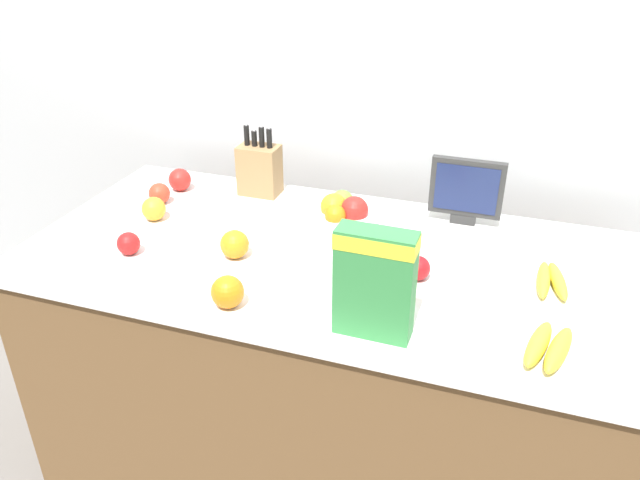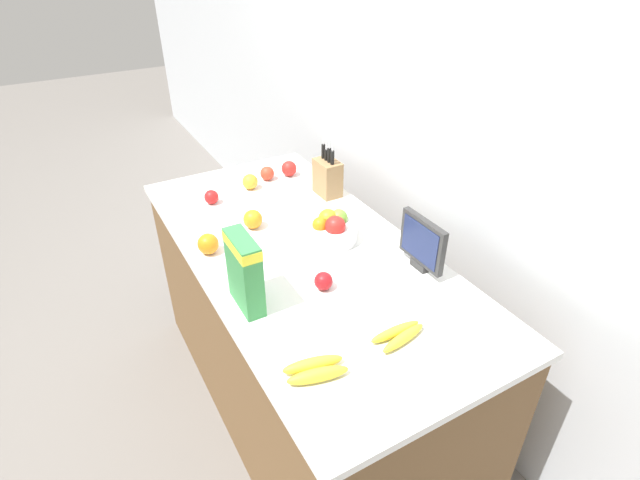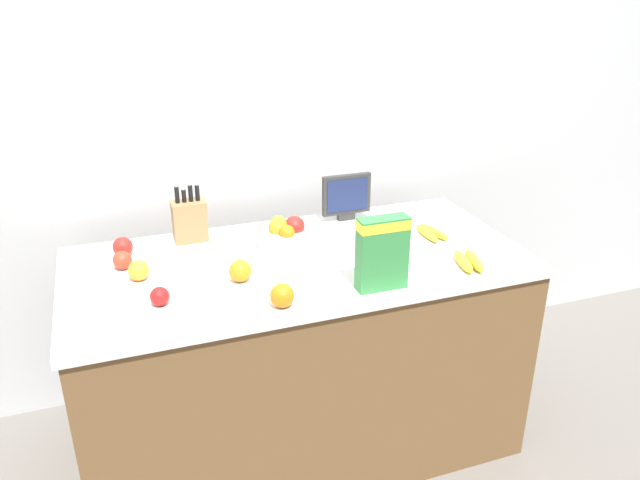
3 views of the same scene
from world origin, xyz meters
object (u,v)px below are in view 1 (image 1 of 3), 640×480
at_px(apple_front, 128,244).
at_px(orange_by_cereal, 154,209).
at_px(knife_block, 260,169).
at_px(apple_rightmost, 180,180).
at_px(banana_bunch_left, 548,347).
at_px(orange_mid_right, 228,292).
at_px(apple_near_bananas, 159,193).
at_px(banana_bunch_right, 551,280).
at_px(orange_near_bowl, 235,244).
at_px(apple_rear, 418,268).
at_px(cereal_box, 375,279).
at_px(fruit_bowl, 342,218).
at_px(small_monitor, 466,190).

height_order(apple_front, orange_by_cereal, orange_by_cereal).
bearing_deg(knife_block, apple_rightmost, -166.49).
bearing_deg(banana_bunch_left, orange_mid_right, -175.65).
xyz_separation_m(apple_near_bananas, orange_mid_right, (0.48, -0.47, 0.01)).
bearing_deg(banana_bunch_right, orange_near_bowl, -171.32).
bearing_deg(apple_rear, orange_mid_right, -146.49).
relative_size(knife_block, orange_by_cereal, 3.67).
relative_size(knife_block, apple_front, 4.21).
xyz_separation_m(cereal_box, apple_near_bananas, (-0.85, 0.46, -0.11)).
bearing_deg(apple_front, banana_bunch_right, 10.42).
xyz_separation_m(apple_rightmost, orange_mid_right, (0.47, -0.59, 0.00)).
height_order(apple_rear, apple_near_bananas, apple_near_bananas).
height_order(apple_near_bananas, orange_by_cereal, orange_by_cereal).
height_order(fruit_bowl, apple_front, fruit_bowl).
relative_size(small_monitor, fruit_bowl, 0.99).
height_order(fruit_bowl, apple_rightmost, fruit_bowl).
relative_size(orange_mid_right, orange_by_cereal, 1.10).
relative_size(fruit_bowl, apple_near_bananas, 3.19).
xyz_separation_m(banana_bunch_right, apple_rightmost, (-1.23, 0.23, 0.02)).
xyz_separation_m(cereal_box, banana_bunch_right, (0.39, 0.34, -0.13)).
distance_m(apple_rear, apple_front, 0.81).
relative_size(apple_front, orange_mid_right, 0.79).
bearing_deg(apple_front, orange_by_cereal, 103.30).
bearing_deg(fruit_bowl, banana_bunch_right, -10.08).
bearing_deg(knife_block, fruit_bowl, -28.84).
xyz_separation_m(apple_rear, orange_by_cereal, (-0.85, 0.08, 0.00)).
distance_m(small_monitor, orange_mid_right, 0.81).
distance_m(apple_rear, apple_near_bananas, 0.92).
distance_m(cereal_box, apple_rightmost, 1.02).
xyz_separation_m(small_monitor, fruit_bowl, (-0.34, -0.19, -0.06)).
relative_size(cereal_box, apple_front, 4.05).
bearing_deg(apple_rear, cereal_box, -101.24).
bearing_deg(apple_front, knife_block, 70.25).
relative_size(apple_rear, orange_mid_right, 0.80).
xyz_separation_m(orange_mid_right, orange_by_cereal, (-0.43, 0.36, -0.00)).
xyz_separation_m(banana_bunch_left, orange_mid_right, (-0.75, -0.06, 0.02)).
relative_size(apple_rear, orange_by_cereal, 0.88).
height_order(banana_bunch_right, orange_by_cereal, orange_by_cereal).
xyz_separation_m(banana_bunch_left, banana_bunch_right, (0.00, 0.30, -0.00)).
relative_size(small_monitor, orange_mid_right, 2.68).
height_order(orange_mid_right, orange_by_cereal, orange_mid_right).
bearing_deg(small_monitor, orange_by_cereal, -162.54).
distance_m(fruit_bowl, orange_by_cereal, 0.59).
bearing_deg(banana_bunch_left, small_monitor, 113.89).
xyz_separation_m(small_monitor, orange_near_bowl, (-0.58, -0.42, -0.07)).
xyz_separation_m(apple_rear, apple_front, (-0.80, -0.13, -0.00)).
bearing_deg(banana_bunch_right, banana_bunch_left, -90.31).
height_order(banana_bunch_left, apple_rear, apple_rear).
distance_m(knife_block, apple_near_bananas, 0.34).
bearing_deg(knife_block, banana_bunch_left, -32.16).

